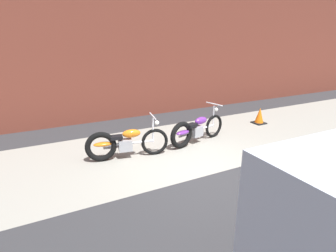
% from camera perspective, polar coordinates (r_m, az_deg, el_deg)
% --- Properties ---
extents(ground_plane, '(80.00, 80.00, 0.00)m').
position_cam_1_polar(ground_plane, '(5.80, 9.06, -10.39)').
color(ground_plane, '#2D2D30').
extents(sidewalk_slab, '(36.00, 3.50, 0.01)m').
position_cam_1_polar(sidewalk_slab, '(7.13, 0.83, -4.49)').
color(sidewalk_slab, gray).
rests_on(sidewalk_slab, ground).
extents(brick_building_wall, '(36.00, 0.50, 6.33)m').
position_cam_1_polar(brick_building_wall, '(9.78, -9.20, 20.36)').
color(brick_building_wall, brown).
rests_on(brick_building_wall, ground).
extents(motorcycle_orange, '(1.99, 0.68, 1.03)m').
position_cam_1_polar(motorcycle_orange, '(6.40, -9.92, -3.68)').
color(motorcycle_orange, black).
rests_on(motorcycle_orange, ground).
extents(motorcycle_purple, '(1.98, 0.72, 1.03)m').
position_cam_1_polar(motorcycle_purple, '(7.25, 5.76, -0.85)').
color(motorcycle_purple, black).
rests_on(motorcycle_purple, ground).
extents(traffic_cone, '(0.40, 0.40, 0.55)m').
position_cam_1_polar(traffic_cone, '(9.56, 19.16, 1.96)').
color(traffic_cone, orange).
rests_on(traffic_cone, ground).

